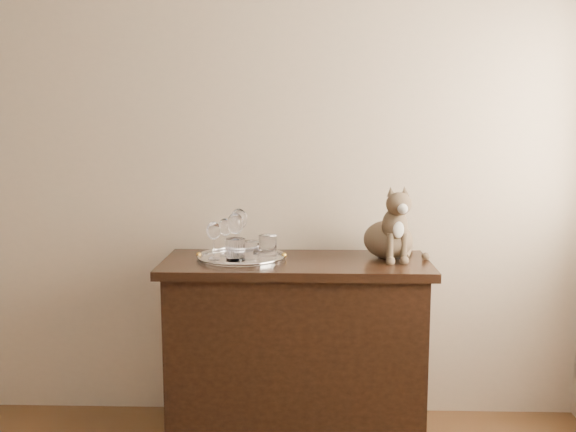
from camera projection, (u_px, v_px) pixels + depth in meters
The scene contains 11 objects.
wall_back at pixel (175, 146), 3.14m from camera, with size 4.00×0.10×2.70m, color #C5AF94.
sideboard at pixel (296, 351), 2.94m from camera, with size 1.20×0.50×0.85m, color black, non-canonical shape.
tray at pixel (242, 258), 2.92m from camera, with size 0.40×0.40×0.01m, color silver.
wine_glass_a at pixel (225, 237), 2.95m from camera, with size 0.07×0.07×0.17m, color silver, non-canonical shape.
wine_glass_b at pixel (239, 231), 3.00m from camera, with size 0.08×0.08×0.21m, color silver, non-canonical shape.
wine_glass_c at pixel (214, 240), 2.86m from camera, with size 0.06×0.06×0.17m, color white, non-canonical shape.
wine_glass_d at pixel (235, 235), 2.89m from camera, with size 0.08×0.08×0.20m, color silver, non-canonical shape.
tumbler_a at pixel (251, 251), 2.85m from camera, with size 0.07×0.07×0.08m, color white.
tumbler_b at pixel (236, 250), 2.84m from camera, with size 0.09×0.09×0.10m, color white.
tumbler_c at pixel (268, 246), 2.94m from camera, with size 0.08×0.08×0.09m, color white.
cat at pixel (388, 221), 2.92m from camera, with size 0.34×0.32×0.34m, color #4E3E2E, non-canonical shape.
Camera 1 is at (0.65, -0.88, 1.46)m, focal length 40.00 mm.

